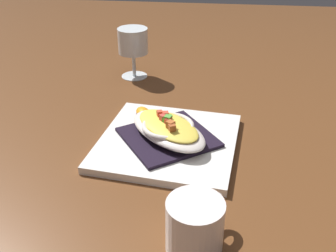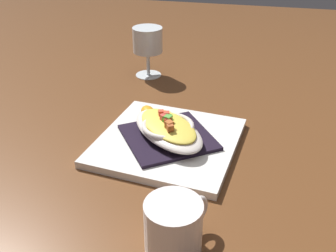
% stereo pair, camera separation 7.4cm
% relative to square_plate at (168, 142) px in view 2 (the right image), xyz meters
% --- Properties ---
extents(ground_plane, '(2.60, 2.60, 0.00)m').
position_rel_square_plate_xyz_m(ground_plane, '(0.00, 0.00, -0.01)').
color(ground_plane, brown).
extents(square_plate, '(0.30, 0.30, 0.02)m').
position_rel_square_plate_xyz_m(square_plate, '(0.00, 0.00, 0.00)').
color(square_plate, white).
rests_on(square_plate, ground_plane).
extents(folded_napkin, '(0.23, 0.23, 0.01)m').
position_rel_square_plate_xyz_m(folded_napkin, '(0.00, 0.00, 0.01)').
color(folded_napkin, black).
rests_on(folded_napkin, square_plate).
extents(gratin_dish, '(0.21, 0.21, 0.05)m').
position_rel_square_plate_xyz_m(gratin_dish, '(-0.00, 0.00, 0.03)').
color(gratin_dish, silver).
rests_on(gratin_dish, folded_napkin).
extents(orange_garnish, '(0.06, 0.05, 0.02)m').
position_rel_square_plate_xyz_m(orange_garnish, '(0.09, 0.06, 0.02)').
color(orange_garnish, '#532054').
rests_on(orange_garnish, square_plate).
extents(coffee_mug, '(0.11, 0.08, 0.08)m').
position_rel_square_plate_xyz_m(coffee_mug, '(-0.27, -0.07, 0.03)').
color(coffee_mug, white).
rests_on(coffee_mug, ground_plane).
extents(stemmed_glass, '(0.08, 0.08, 0.14)m').
position_rel_square_plate_xyz_m(stemmed_glass, '(0.35, 0.14, 0.09)').
color(stemmed_glass, white).
rests_on(stemmed_glass, ground_plane).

